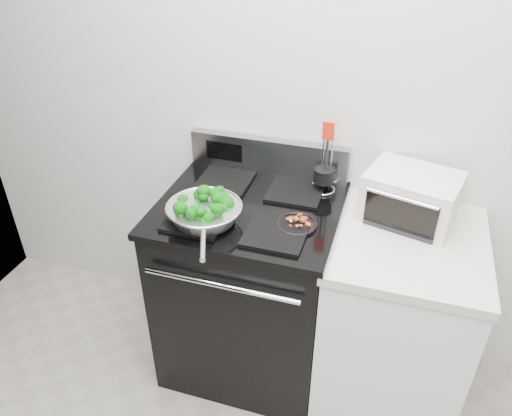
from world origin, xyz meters
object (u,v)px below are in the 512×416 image
at_px(bacon_plate, 297,223).
at_px(skillet, 204,212).
at_px(utensil_holder, 324,179).
at_px(toaster_oven, 411,197).
at_px(gas_range, 249,286).

bearing_deg(bacon_plate, skillet, -166.67).
xyz_separation_m(bacon_plate, utensil_holder, (0.05, 0.31, 0.04)).
xyz_separation_m(skillet, utensil_holder, (0.42, 0.40, 0.01)).
xyz_separation_m(utensil_holder, toaster_oven, (0.38, -0.07, 0.01)).
bearing_deg(skillet, utensil_holder, 22.35).
relative_size(bacon_plate, utensil_holder, 0.48).
relative_size(skillet, utensil_holder, 1.41).
relative_size(utensil_holder, toaster_oven, 0.81).
bearing_deg(gas_range, utensil_holder, 38.09).
xyz_separation_m(gas_range, skillet, (-0.13, -0.18, 0.51)).
height_order(utensil_holder, toaster_oven, utensil_holder).
relative_size(gas_range, skillet, 2.36).
relative_size(skillet, bacon_plate, 2.91).
xyz_separation_m(gas_range, utensil_holder, (0.28, 0.22, 0.52)).
bearing_deg(bacon_plate, toaster_oven, 29.71).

